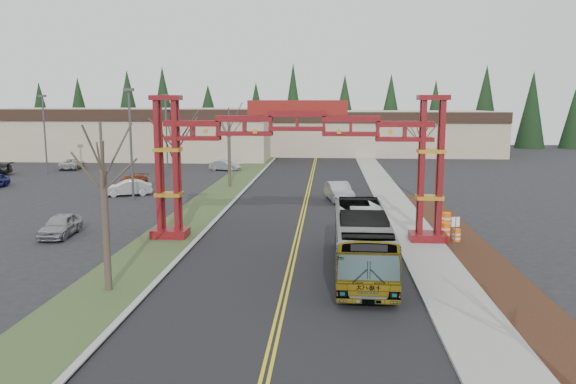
# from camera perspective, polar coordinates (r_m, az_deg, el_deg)

# --- Properties ---
(ground) EXTENTS (200.00, 200.00, 0.00)m
(ground) POSITION_cam_1_polar(r_m,az_deg,el_deg) (18.09, -2.46, -18.85)
(ground) COLOR black
(ground) RESTS_ON ground
(road) EXTENTS (12.00, 110.00, 0.02)m
(road) POSITION_cam_1_polar(r_m,az_deg,el_deg) (41.78, 1.45, -2.58)
(road) COLOR black
(road) RESTS_ON ground
(lane_line_left) EXTENTS (0.12, 100.00, 0.01)m
(lane_line_left) POSITION_cam_1_polar(r_m,az_deg,el_deg) (41.78, 1.29, -2.56)
(lane_line_left) COLOR gold
(lane_line_left) RESTS_ON road
(lane_line_right) EXTENTS (0.12, 100.00, 0.01)m
(lane_line_right) POSITION_cam_1_polar(r_m,az_deg,el_deg) (41.77, 1.62, -2.57)
(lane_line_right) COLOR gold
(lane_line_right) RESTS_ON road
(curb_right) EXTENTS (0.30, 110.00, 0.15)m
(curb_right) POSITION_cam_1_polar(r_m,az_deg,el_deg) (41.94, 9.89, -2.58)
(curb_right) COLOR #9A9A95
(curb_right) RESTS_ON ground
(sidewalk_right) EXTENTS (2.60, 110.00, 0.14)m
(sidewalk_right) POSITION_cam_1_polar(r_m,az_deg,el_deg) (42.12, 11.85, -2.59)
(sidewalk_right) COLOR gray
(sidewalk_right) RESTS_ON ground
(landscape_strip) EXTENTS (2.60, 50.00, 0.12)m
(landscape_strip) POSITION_cam_1_polar(r_m,az_deg,el_deg) (28.45, 21.17, -8.74)
(landscape_strip) COLOR black
(landscape_strip) RESTS_ON ground
(grass_median) EXTENTS (4.00, 110.00, 0.08)m
(grass_median) POSITION_cam_1_polar(r_m,az_deg,el_deg) (42.88, -9.29, -2.36)
(grass_median) COLOR #374C26
(grass_median) RESTS_ON ground
(curb_left) EXTENTS (0.30, 110.00, 0.15)m
(curb_left) POSITION_cam_1_polar(r_m,az_deg,el_deg) (42.49, -6.87, -2.36)
(curb_left) COLOR #9A9A95
(curb_left) RESTS_ON ground
(gateway_arch) EXTENTS (18.20, 1.60, 8.90)m
(gateway_arch) POSITION_cam_1_polar(r_m,az_deg,el_deg) (34.01, 0.94, 4.90)
(gateway_arch) COLOR #570C0B
(gateway_arch) RESTS_ON ground
(retail_building_west) EXTENTS (46.00, 22.30, 7.50)m
(retail_building_west) POSITION_cam_1_polar(r_m,az_deg,el_deg) (93.55, -15.90, 5.88)
(retail_building_west) COLOR #BCB190
(retail_building_west) RESTS_ON ground
(retail_building_east) EXTENTS (38.00, 20.30, 7.00)m
(retail_building_east) POSITION_cam_1_polar(r_m,az_deg,el_deg) (96.29, 9.00, 6.05)
(retail_building_east) COLOR #BCB190
(retail_building_east) RESTS_ON ground
(conifer_treeline) EXTENTS (116.10, 5.60, 13.00)m
(conifer_treeline) POSITION_cam_1_polar(r_m,az_deg,el_deg) (107.90, 3.28, 8.04)
(conifer_treeline) COLOR black
(conifer_treeline) RESTS_ON ground
(transit_bus) EXTENTS (2.71, 11.27, 3.13)m
(transit_bus) POSITION_cam_1_polar(r_m,az_deg,el_deg) (28.54, 7.50, -4.98)
(transit_bus) COLOR #95979C
(transit_bus) RESTS_ON ground
(silver_sedan) EXTENTS (2.71, 5.23, 1.64)m
(silver_sedan) POSITION_cam_1_polar(r_m,az_deg,el_deg) (48.68, 5.19, 0.03)
(silver_sedan) COLOR #A5A8AD
(silver_sedan) RESTS_ON ground
(parked_car_near_a) EXTENTS (1.98, 4.29, 1.42)m
(parked_car_near_a) POSITION_cam_1_polar(r_m,az_deg,el_deg) (38.69, -22.11, -3.15)
(parked_car_near_a) COLOR #93969A
(parked_car_near_a) RESTS_ON ground
(parked_car_near_b) EXTENTS (4.59, 3.03, 1.43)m
(parked_car_near_b) POSITION_cam_1_polar(r_m,az_deg,el_deg) (53.44, -16.00, 0.40)
(parked_car_near_b) COLOR silver
(parked_car_near_b) RESTS_ON ground
(parked_car_mid_a) EXTENTS (2.68, 4.82, 1.32)m
(parked_car_mid_a) POSITION_cam_1_polar(r_m,az_deg,el_deg) (57.61, -15.67, 0.97)
(parked_car_mid_a) COLOR maroon
(parked_car_mid_a) RESTS_ON ground
(parked_car_far_a) EXTENTS (4.19, 2.68, 1.30)m
(parked_car_far_a) POSITION_cam_1_polar(r_m,az_deg,el_deg) (70.69, -6.42, 2.70)
(parked_car_far_a) COLOR #9DA1A4
(parked_car_far_a) RESTS_ON ground
(parked_car_far_b) EXTENTS (2.92, 5.06, 1.33)m
(parked_car_far_b) POSITION_cam_1_polar(r_m,az_deg,el_deg) (76.96, -21.09, 2.68)
(parked_car_far_b) COLOR #BDBDBD
(parked_car_far_b) RESTS_ON ground
(bare_tree_median_near) EXTENTS (3.21, 3.21, 7.63)m
(bare_tree_median_near) POSITION_cam_1_polar(r_m,az_deg,el_deg) (25.94, -18.31, 2.00)
(bare_tree_median_near) COLOR #382D26
(bare_tree_median_near) RESTS_ON ground
(bare_tree_median_mid) EXTENTS (3.21, 3.21, 7.73)m
(bare_tree_median_mid) POSITION_cam_1_polar(r_m,az_deg,el_deg) (36.88, -11.47, 4.42)
(bare_tree_median_mid) COLOR #382D26
(bare_tree_median_mid) RESTS_ON ground
(bare_tree_median_far) EXTENTS (3.18, 3.18, 7.95)m
(bare_tree_median_far) POSITION_cam_1_polar(r_m,az_deg,el_deg) (56.31, -6.03, 6.35)
(bare_tree_median_far) COLOR #382D26
(bare_tree_median_far) RESTS_ON ground
(bare_tree_right_far) EXTENTS (3.23, 3.23, 7.63)m
(bare_tree_right_far) POSITION_cam_1_polar(r_m,az_deg,el_deg) (51.04, 13.33, 5.49)
(bare_tree_right_far) COLOR #382D26
(bare_tree_right_far) RESTS_ON ground
(light_pole_near) EXTENTS (0.84, 0.42, 9.67)m
(light_pole_near) POSITION_cam_1_polar(r_m,az_deg,el_deg) (50.44, -15.70, 5.50)
(light_pole_near) COLOR #3F3F44
(light_pole_near) RESTS_ON ground
(light_pole_mid) EXTENTS (0.81, 0.40, 9.32)m
(light_pole_mid) POSITION_cam_1_polar(r_m,az_deg,el_deg) (72.31, -23.51, 5.92)
(light_pole_mid) COLOR #3F3F44
(light_pole_mid) RESTS_ON ground
(light_pole_far) EXTENTS (0.82, 0.41, 9.50)m
(light_pole_far) POSITION_cam_1_polar(r_m,az_deg,el_deg) (75.92, -12.27, 6.66)
(light_pole_far) COLOR #3F3F44
(light_pole_far) RESTS_ON ground
(street_sign) EXTENTS (0.47, 0.12, 2.07)m
(street_sign) POSITION_cam_1_polar(r_m,az_deg,el_deg) (33.23, 16.63, -3.43)
(street_sign) COLOR #3F3F44
(street_sign) RESTS_ON ground
(barrel_south) EXTENTS (0.48, 0.48, 0.88)m
(barrel_south) POSITION_cam_1_polar(r_m,az_deg,el_deg) (35.65, 16.74, -4.31)
(barrel_south) COLOR orange
(barrel_south) RESTS_ON ground
(barrel_mid) EXTENTS (0.60, 0.60, 1.12)m
(barrel_mid) POSITION_cam_1_polar(r_m,az_deg,el_deg) (36.23, 15.66, -3.86)
(barrel_mid) COLOR orange
(barrel_mid) RESTS_ON ground
(barrel_north) EXTENTS (0.60, 0.60, 1.11)m
(barrel_north) POSITION_cam_1_polar(r_m,az_deg,el_deg) (39.44, 15.79, -2.83)
(barrel_north) COLOR orange
(barrel_north) RESTS_ON ground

